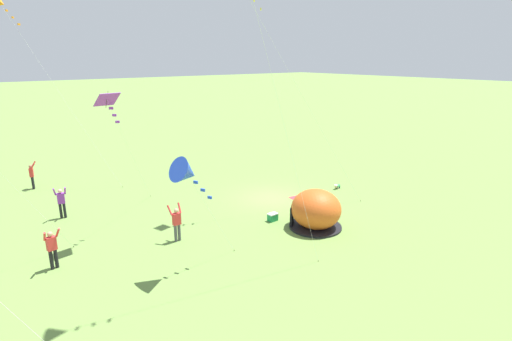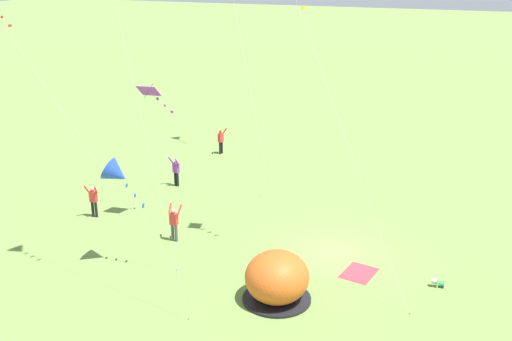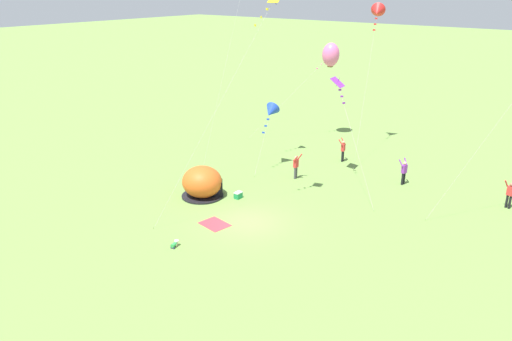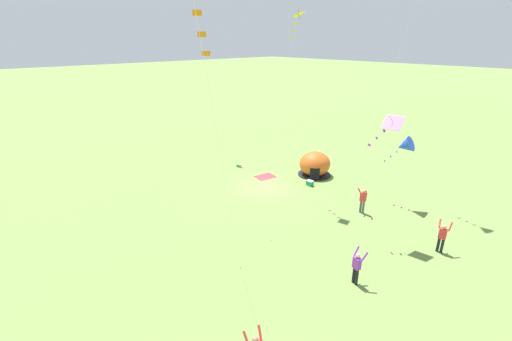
# 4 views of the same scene
# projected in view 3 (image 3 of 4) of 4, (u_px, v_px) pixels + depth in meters

# --- Properties ---
(ground_plane) EXTENTS (300.00, 300.00, 0.00)m
(ground_plane) POSITION_uv_depth(u_px,v_px,m) (250.00, 222.00, 29.85)
(ground_plane) COLOR olive
(popup_tent) EXTENTS (2.81, 2.81, 2.10)m
(popup_tent) POSITION_uv_depth(u_px,v_px,m) (202.00, 182.00, 33.14)
(popup_tent) COLOR #D8591E
(popup_tent) RESTS_ON ground
(picnic_blanket) EXTENTS (1.88, 1.55, 0.01)m
(picnic_blanket) POSITION_uv_depth(u_px,v_px,m) (215.00, 224.00, 29.60)
(picnic_blanket) COLOR #CC333D
(picnic_blanket) RESTS_ON ground
(cooler_box) EXTENTS (0.37, 0.53, 0.44)m
(cooler_box) POSITION_uv_depth(u_px,v_px,m) (238.00, 195.00, 33.11)
(cooler_box) COLOR #1E8C4C
(cooler_box) RESTS_ON ground
(toddler_crawling) EXTENTS (0.32, 0.55, 0.32)m
(toddler_crawling) POSITION_uv_depth(u_px,v_px,m) (175.00, 244.00, 26.99)
(toddler_crawling) COLOR green
(toddler_crawling) RESTS_ON ground
(person_flying_kite) EXTENTS (0.53, 0.67, 1.89)m
(person_flying_kite) POSITION_uv_depth(u_px,v_px,m) (343.00, 149.00, 39.70)
(person_flying_kite) COLOR black
(person_flying_kite) RESTS_ON ground
(person_strolling) EXTENTS (0.69, 0.57, 1.89)m
(person_strolling) POSITION_uv_depth(u_px,v_px,m) (510.00, 194.00, 31.38)
(person_strolling) COLOR black
(person_strolling) RESTS_ON ground
(person_center_field) EXTENTS (0.47, 0.68, 1.89)m
(person_center_field) POSITION_uv_depth(u_px,v_px,m) (296.00, 166.00, 36.19)
(person_center_field) COLOR #4C4C51
(person_center_field) RESTS_ON ground
(person_arms_raised) EXTENTS (0.57, 0.69, 1.89)m
(person_arms_raised) POSITION_uv_depth(u_px,v_px,m) (404.00, 171.00, 35.10)
(person_arms_raised) COLOR black
(person_arms_raised) RESTS_ON ground
(kite_red) EXTENTS (2.81, 7.15, 11.96)m
(kite_red) POSITION_uv_depth(u_px,v_px,m) (377.00, 12.00, 40.16)
(kite_red) COLOR silver
(kite_red) RESTS_ON ground
(kite_purple) EXTENTS (5.69, 4.42, 7.32)m
(kite_purple) POSITION_uv_depth(u_px,v_px,m) (339.00, 86.00, 34.54)
(kite_purple) COLOR silver
(kite_purple) RESTS_ON ground
(kite_pink) EXTENTS (6.07, 5.88, 8.55)m
(kite_pink) POSITION_uv_depth(u_px,v_px,m) (331.00, 55.00, 43.87)
(kite_pink) COLOR silver
(kite_pink) RESTS_ON ground
(kite_yellow) EXTENTS (4.04, 7.08, 12.85)m
(kite_yellow) POSITION_uv_depth(u_px,v_px,m) (266.00, 13.00, 27.56)
(kite_yellow) COLOR silver
(kite_yellow) RESTS_ON ground
(kite_blue) EXTENTS (1.26, 3.25, 5.08)m
(kite_blue) POSITION_uv_depth(u_px,v_px,m) (271.00, 112.00, 37.39)
(kite_blue) COLOR silver
(kite_blue) RESTS_ON ground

